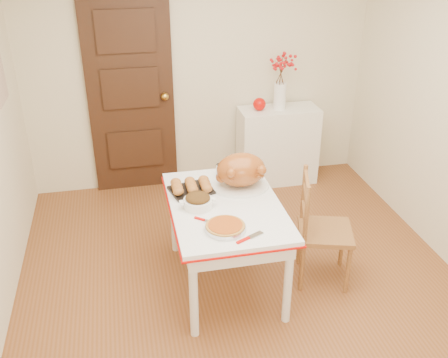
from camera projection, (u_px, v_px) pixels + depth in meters
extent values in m
cube|color=brown|center=(246.00, 293.00, 3.94)|extent=(3.50, 4.00, 0.00)
cube|color=beige|center=(199.00, 67.00, 5.10)|extent=(3.50, 0.00, 2.50)
cube|color=black|center=(131.00, 94.00, 5.04)|extent=(0.85, 0.06, 2.06)
cube|color=white|center=(277.00, 145.00, 5.44)|extent=(0.83, 0.37, 0.83)
sphere|color=#C50802|center=(259.00, 104.00, 5.18)|extent=(0.13, 0.13, 0.13)
cylinder|color=#A24311|center=(225.00, 226.00, 3.41)|extent=(0.31, 0.31, 0.06)
cylinder|color=white|center=(220.00, 170.00, 4.11)|extent=(0.07, 0.07, 0.10)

